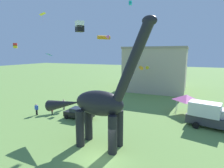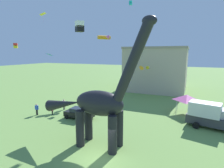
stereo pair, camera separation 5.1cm
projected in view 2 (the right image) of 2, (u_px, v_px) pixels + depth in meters
ground_plane at (100, 160)px, 16.00m from camera, size 240.00×240.00×0.00m
dinosaur_sculpture at (99, 103)px, 17.82m from camera, size 11.80×2.50×12.33m
parked_sedan_left at (79, 113)px, 26.03m from camera, size 4.22×2.01×1.55m
parked_box_truck at (210, 115)px, 22.69m from camera, size 5.93×3.31×3.20m
person_far_spectator at (52, 110)px, 27.67m from camera, size 0.43×0.19×1.16m
person_strolling_adult at (37, 108)px, 27.47m from camera, size 0.65×0.29×1.73m
person_vendor_side at (64, 103)px, 30.07m from camera, size 0.66×0.29×1.75m
festival_canopy_tent at (187, 98)px, 27.87m from camera, size 3.15×3.15×3.00m
kite_drifting at (131, 3)px, 30.13m from camera, size 0.47×0.47×0.64m
kite_mid_center at (16, 46)px, 28.26m from camera, size 0.77×0.77×0.78m
kite_trailing at (143, 68)px, 38.02m from camera, size 2.47×2.54×0.72m
kite_near_high at (43, 14)px, 34.32m from camera, size 1.56×1.71×1.85m
kite_high_right at (105, 37)px, 38.10m from camera, size 2.90×2.83×0.82m
kite_far_right at (49, 55)px, 30.53m from camera, size 1.44×1.28×0.37m
kite_near_low at (80, 26)px, 15.72m from camera, size 0.89×0.89×0.91m
background_building_block at (157, 69)px, 46.21m from camera, size 14.36×13.49×10.72m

